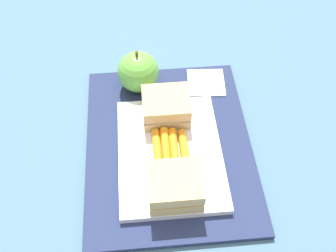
% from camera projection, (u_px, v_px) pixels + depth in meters
% --- Properties ---
extents(ground_plane, '(2.40, 2.40, 0.00)m').
position_uv_depth(ground_plane, '(169.00, 147.00, 0.70)').
color(ground_plane, '#42667A').
extents(lunchbag_mat, '(0.36, 0.28, 0.01)m').
position_uv_depth(lunchbag_mat, '(169.00, 145.00, 0.70)').
color(lunchbag_mat, navy).
rests_on(lunchbag_mat, ground_plane).
extents(food_tray, '(0.23, 0.17, 0.01)m').
position_uv_depth(food_tray, '(170.00, 153.00, 0.67)').
color(food_tray, white).
rests_on(food_tray, lunchbag_mat).
extents(sandwich_half_left, '(0.07, 0.08, 0.04)m').
position_uv_depth(sandwich_half_left, '(175.00, 186.00, 0.60)').
color(sandwich_half_left, tan).
rests_on(sandwich_half_left, food_tray).
extents(sandwich_half_right, '(0.07, 0.08, 0.04)m').
position_uv_depth(sandwich_half_right, '(166.00, 107.00, 0.70)').
color(sandwich_half_right, tan).
rests_on(sandwich_half_right, food_tray).
extents(carrot_sticks_bundle, '(0.08, 0.06, 0.02)m').
position_uv_depth(carrot_sticks_bundle, '(170.00, 149.00, 0.66)').
color(carrot_sticks_bundle, orange).
rests_on(carrot_sticks_bundle, food_tray).
extents(apple, '(0.08, 0.08, 0.09)m').
position_uv_depth(apple, '(138.00, 72.00, 0.75)').
color(apple, '#66B742').
rests_on(apple, lunchbag_mat).
extents(paper_napkin, '(0.07, 0.07, 0.00)m').
position_uv_depth(paper_napkin, '(206.00, 83.00, 0.78)').
color(paper_napkin, white).
rests_on(paper_napkin, lunchbag_mat).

